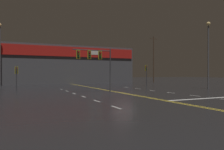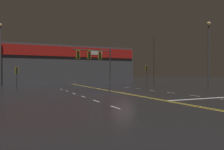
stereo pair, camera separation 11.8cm
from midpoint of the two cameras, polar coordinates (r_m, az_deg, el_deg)
The scene contains 9 objects.
ground_plane at distance 24.29m, azimuth 2.81°, elevation -4.76°, with size 200.00×200.00×0.00m, color black.
road_markings at distance 23.49m, azimuth 6.57°, elevation -4.92°, with size 15.14×60.00×0.01m.
traffic_signal_median at distance 25.53m, azimuth -4.79°, elevation 4.51°, with size 4.68×0.36×5.14m.
traffic_signal_corner_northwest at distance 32.69m, azimuth -23.78°, elevation 0.55°, with size 0.42×0.36×3.14m.
traffic_signal_corner_northeast at distance 39.34m, azimuth 8.85°, elevation 1.11°, with size 0.42×0.36×3.68m.
streetlight_near_right at distance 33.92m, azimuth 23.77°, elevation 6.91°, with size 0.56×0.56×9.50m.
streetlight_far_left at distance 44.42m, azimuth -27.28°, elevation 6.54°, with size 0.56×0.56×11.23m.
building_backdrop at distance 51.87m, azimuth -11.88°, elevation 2.50°, with size 29.56×10.23×8.26m.
utility_pole_row at distance 46.97m, azimuth -11.97°, elevation 5.44°, with size 43.88×0.26×12.98m.
Camera 1 is at (-10.99, -21.56, 2.13)m, focal length 35.00 mm.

